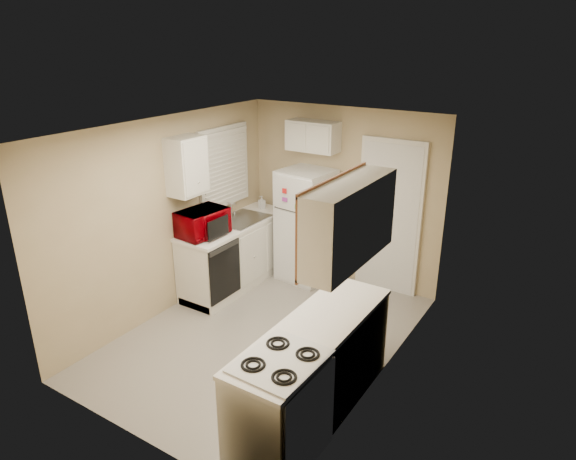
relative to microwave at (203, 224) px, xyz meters
The scene contains 19 objects.
floor 1.59m from the microwave, 15.75° to the right, with size 3.80×3.80×0.00m, color #ACA69E.
ceiling 1.80m from the microwave, 15.75° to the right, with size 3.80×3.80×0.00m, color white.
wall_left 0.44m from the microwave, 127.62° to the right, with size 3.80×3.80×0.00m, color tan.
wall_right 2.57m from the microwave, ahead, with size 3.80×3.80×0.00m, color tan.
wall_back 1.96m from the microwave, 53.88° to the left, with size 2.80×2.80×0.00m, color tan.
wall_front 2.51m from the microwave, 62.66° to the right, with size 2.80×2.80×0.00m, color tan.
left_counter 0.83m from the microwave, 85.04° to the left, with size 0.60×1.80×0.90m, color silver.
dishwasher 0.66m from the microwave, ahead, with size 0.03×0.58×0.72m, color black.
sink 0.75m from the microwave, 86.06° to the left, with size 0.54×0.74×0.16m, color gray.
microwave is the anchor object (origin of this frame).
soap_bottle 1.28m from the microwave, 90.00° to the left, with size 0.08×0.08×0.18m, color white.
window_blinds 0.93m from the microwave, 106.14° to the left, with size 0.10×0.98×1.08m, color silver.
upper_cabinet_left 0.76m from the microwave, 133.78° to the right, with size 0.30×0.45×0.70m, color silver.
refrigerator 1.48m from the microwave, 58.47° to the left, with size 0.65×0.63×1.57m, color silver.
cabinet_over_fridge 1.87m from the microwave, 62.25° to the left, with size 0.70×0.30×0.40m, color silver.
interior_door 2.40m from the microwave, 39.70° to the left, with size 0.86×0.06×2.08m, color silver.
right_counter 2.59m from the microwave, 26.55° to the right, with size 0.60×2.00×0.90m, color silver.
stove 2.91m from the microwave, 36.77° to the right, with size 0.57×0.71×0.86m, color silver.
upper_cabinet_right 2.65m from the microwave, 18.96° to the right, with size 0.30×1.20×0.70m, color silver.
Camera 1 is at (2.96, -4.16, 3.27)m, focal length 32.00 mm.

